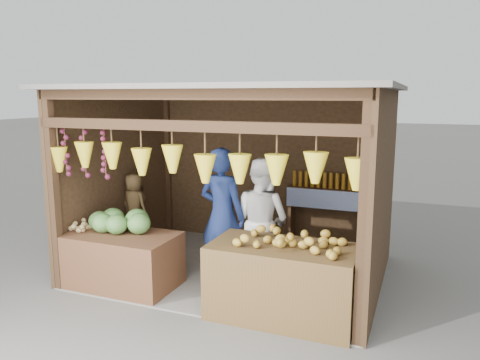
# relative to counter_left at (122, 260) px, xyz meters

# --- Properties ---
(ground) EXTENTS (80.00, 80.00, 0.00)m
(ground) POSITION_rel_counter_left_xyz_m (1.21, 1.06, -0.36)
(ground) COLOR #514F49
(ground) RESTS_ON ground
(stall_structure) EXTENTS (4.30, 3.30, 2.66)m
(stall_structure) POSITION_rel_counter_left_xyz_m (1.17, 1.02, 1.30)
(stall_structure) COLOR slate
(stall_structure) RESTS_ON ground
(back_shelf) EXTENTS (1.25, 0.32, 1.32)m
(back_shelf) POSITION_rel_counter_left_xyz_m (2.26, 2.34, 0.51)
(back_shelf) COLOR #382314
(back_shelf) RESTS_ON ground
(counter_left) EXTENTS (1.46, 0.85, 0.72)m
(counter_left) POSITION_rel_counter_left_xyz_m (0.00, 0.00, 0.00)
(counter_left) COLOR #4F2E1A
(counter_left) RESTS_ON ground
(counter_right) EXTENTS (1.67, 0.85, 0.86)m
(counter_right) POSITION_rel_counter_left_xyz_m (2.25, -0.06, 0.07)
(counter_right) COLOR #4A3418
(counter_right) RESTS_ON ground
(stool) EXTENTS (0.33, 0.33, 0.31)m
(stool) POSITION_rel_counter_left_xyz_m (-0.52, 1.09, -0.21)
(stool) COLOR black
(stool) RESTS_ON ground
(man_standing) EXTENTS (0.74, 0.55, 1.86)m
(man_standing) POSITION_rel_counter_left_xyz_m (1.17, 0.66, 0.57)
(man_standing) COLOR #131F4A
(man_standing) RESTS_ON ground
(woman_standing) EXTENTS (1.01, 0.90, 1.72)m
(woman_standing) POSITION_rel_counter_left_xyz_m (1.67, 0.86, 0.50)
(woman_standing) COLOR white
(woman_standing) RESTS_ON ground
(vendor_seated) EXTENTS (0.57, 0.44, 1.03)m
(vendor_seated) POSITION_rel_counter_left_xyz_m (-0.52, 1.09, 0.46)
(vendor_seated) COLOR #4F3A1F
(vendor_seated) RESTS_ON stool
(melon_pile) EXTENTS (1.00, 0.50, 0.32)m
(melon_pile) POSITION_rel_counter_left_xyz_m (-0.10, 0.09, 0.52)
(melon_pile) COLOR #154F19
(melon_pile) RESTS_ON counter_left
(tanfruit_pile) EXTENTS (0.34, 0.40, 0.13)m
(tanfruit_pile) POSITION_rel_counter_left_xyz_m (-0.60, -0.02, 0.43)
(tanfruit_pile) COLOR #A17C4A
(tanfruit_pile) RESTS_ON counter_left
(mango_pile) EXTENTS (1.40, 0.64, 0.22)m
(mango_pile) POSITION_rel_counter_left_xyz_m (2.32, -0.10, 0.61)
(mango_pile) COLOR #C15C19
(mango_pile) RESTS_ON counter_right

